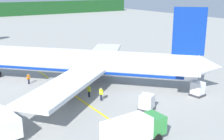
% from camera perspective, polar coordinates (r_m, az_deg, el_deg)
% --- Properties ---
extents(airliner_foreground, '(31.75, 32.59, 11.90)m').
position_cam_1_polar(airliner_foreground, '(44.67, -6.47, 1.51)').
color(airliner_foreground, silver).
rests_on(airliner_foreground, ground).
extents(service_truck_catering, '(6.48, 2.61, 2.77)m').
position_cam_1_polar(service_truck_catering, '(27.95, 4.31, -11.54)').
color(service_truck_catering, '#338C3F').
rests_on(service_truck_catering, ground).
extents(cargo_container_near, '(1.88, 1.88, 2.09)m').
position_cam_1_polar(cargo_container_near, '(41.67, 16.40, -3.57)').
color(cargo_container_near, '#333338').
rests_on(cargo_container_near, ground).
extents(cargo_container_mid, '(2.36, 2.36, 2.10)m').
position_cam_1_polar(cargo_container_mid, '(35.69, 6.86, -6.31)').
color(cargo_container_mid, '#333338').
rests_on(cargo_container_mid, ground).
extents(crew_marshaller, '(0.60, 0.37, 1.61)m').
position_cam_1_polar(crew_marshaller, '(46.63, -16.03, -1.53)').
color(crew_marshaller, '#191E33').
rests_on(crew_marshaller, ground).
extents(crew_loader_left, '(0.33, 0.61, 1.65)m').
position_cam_1_polar(crew_loader_left, '(39.61, -4.53, -3.99)').
color(crew_loader_left, '#191E33').
rests_on(crew_loader_left, ground).
extents(crew_loader_right, '(0.37, 0.59, 1.79)m').
position_cam_1_polar(crew_loader_right, '(38.25, -2.14, -4.54)').
color(crew_loader_right, '#191E33').
rests_on(crew_loader_right, ground).
extents(apron_guide_line, '(0.30, 60.00, 0.01)m').
position_cam_1_polar(apron_guide_line, '(40.49, -7.23, -5.08)').
color(apron_guide_line, yellow).
rests_on(apron_guide_line, ground).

